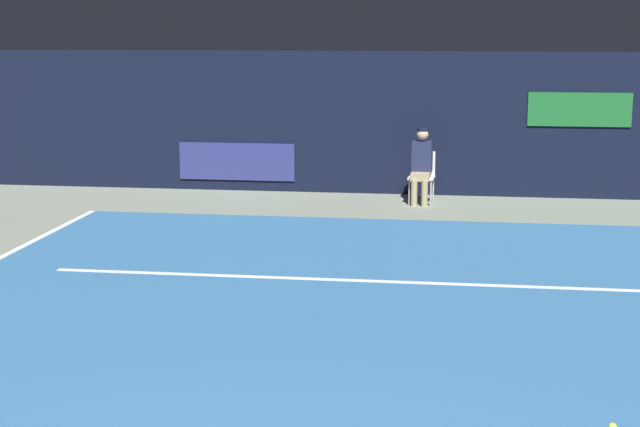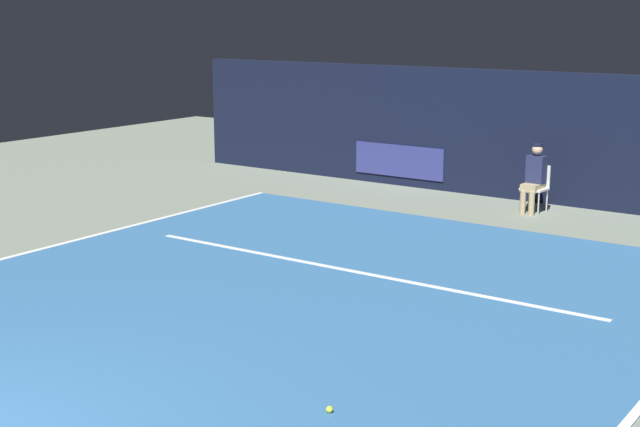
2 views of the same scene
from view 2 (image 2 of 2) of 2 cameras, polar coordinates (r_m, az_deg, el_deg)
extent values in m
plane|color=gray|center=(11.75, -3.41, -6.04)|extent=(31.59, 31.59, 0.00)
cube|color=#336699|center=(11.74, -3.41, -6.02)|extent=(9.74, 11.85, 0.01)
cube|color=white|center=(15.10, -17.90, -2.34)|extent=(0.10, 11.85, 0.01)
cube|color=white|center=(13.35, 2.14, -3.66)|extent=(7.60, 0.10, 0.01)
cube|color=black|center=(18.72, 13.01, 4.76)|extent=(16.59, 0.30, 2.60)
cube|color=navy|center=(19.95, 4.99, 3.32)|extent=(2.20, 0.04, 0.70)
cube|color=white|center=(17.67, 13.34, 1.52)|extent=(0.47, 0.44, 0.04)
cube|color=white|center=(17.80, 13.67, 2.34)|extent=(0.42, 0.07, 0.42)
cylinder|color=#B2B2B7|center=(17.65, 12.51, 0.79)|extent=(0.03, 0.03, 0.46)
cylinder|color=#B2B2B7|center=(17.48, 13.59, 0.62)|extent=(0.03, 0.03, 0.46)
cylinder|color=#B2B2B7|center=(17.94, 13.02, 0.96)|extent=(0.03, 0.03, 0.46)
cylinder|color=#B2B2B7|center=(17.78, 14.09, 0.80)|extent=(0.03, 0.03, 0.46)
cube|color=tan|center=(17.59, 13.23, 1.61)|extent=(0.35, 0.43, 0.14)
cylinder|color=tan|center=(17.52, 12.65, 0.70)|extent=(0.11, 0.11, 0.46)
cylinder|color=tan|center=(17.44, 13.17, 0.62)|extent=(0.11, 0.11, 0.46)
cube|color=#23284C|center=(17.64, 13.46, 2.72)|extent=(0.36, 0.25, 0.52)
sphere|color=#DBAD89|center=(17.58, 13.52, 3.94)|extent=(0.20, 0.20, 0.20)
cylinder|color=#141933|center=(17.56, 13.54, 4.23)|extent=(0.19, 0.19, 0.04)
sphere|color=#CCE033|center=(8.82, 0.60, -12.23)|extent=(0.07, 0.07, 0.07)
camera|label=1|loc=(5.84, -60.37, -0.47)|focal=54.51mm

